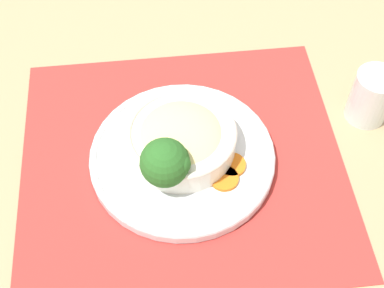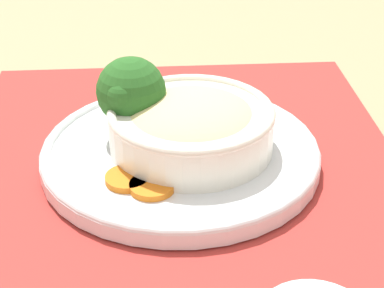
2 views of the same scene
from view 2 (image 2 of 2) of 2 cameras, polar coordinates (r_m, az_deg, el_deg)
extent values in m
plane|color=tan|center=(0.69, -1.02, -1.81)|extent=(4.00, 4.00, 0.00)
cube|color=#B2332D|center=(0.69, -1.03, -1.67)|extent=(0.53, 0.49, 0.00)
cylinder|color=silver|center=(0.68, -1.03, -0.96)|extent=(0.30, 0.30, 0.02)
torus|color=silver|center=(0.68, -1.04, -0.39)|extent=(0.29, 0.29, 0.01)
cylinder|color=silver|center=(0.67, -0.03, 1.07)|extent=(0.17, 0.17, 0.04)
torus|color=silver|center=(0.66, -0.03, 2.71)|extent=(0.17, 0.17, 0.01)
ellipsoid|color=beige|center=(0.66, -0.03, 1.89)|extent=(0.14, 0.14, 0.05)
cylinder|color=#759E51|center=(0.70, -5.28, 1.66)|extent=(0.03, 0.03, 0.03)
sphere|color=#286023|center=(0.68, -5.44, 4.70)|extent=(0.07, 0.07, 0.07)
sphere|color=#286023|center=(0.66, -6.22, 4.32)|extent=(0.03, 0.03, 0.03)
sphere|color=#286023|center=(0.70, -4.88, 5.66)|extent=(0.03, 0.03, 0.03)
cylinder|color=orange|center=(0.63, -5.74, -3.07)|extent=(0.04, 0.04, 0.01)
cylinder|color=orange|center=(0.62, -3.58, -3.77)|extent=(0.04, 0.04, 0.01)
camera|label=1|loc=(0.84, -56.40, 44.93)|focal=50.00mm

